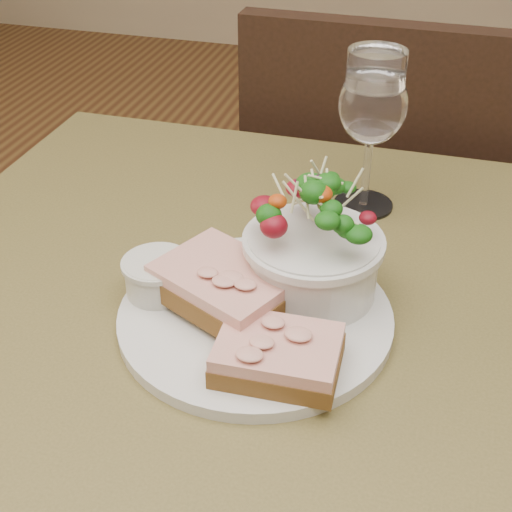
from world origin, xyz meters
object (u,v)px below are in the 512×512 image
(dinner_plate, at_px, (255,316))
(wine_glass, at_px, (373,109))
(salad_bowl, at_px, (314,239))
(sandwich_front, at_px, (278,355))
(ramekin, at_px, (157,275))
(cafe_table, at_px, (258,393))
(sandwich_back, at_px, (225,285))
(chair_far, at_px, (370,303))

(dinner_plate, distance_m, wine_glass, 0.28)
(salad_bowl, xyz_separation_m, wine_glass, (0.02, 0.20, 0.05))
(sandwich_front, height_order, ramekin, ramekin)
(ramekin, xyz_separation_m, salad_bowl, (0.14, 0.04, 0.04))
(sandwich_front, bearing_deg, salad_bowl, 86.17)
(cafe_table, height_order, ramekin, ramekin)
(dinner_plate, xyz_separation_m, salad_bowl, (0.04, 0.05, 0.07))
(cafe_table, xyz_separation_m, sandwich_front, (0.04, -0.08, 0.13))
(sandwich_back, height_order, ramekin, sandwich_back)
(cafe_table, bearing_deg, wine_glass, 74.83)
(cafe_table, relative_size, sandwich_back, 5.30)
(salad_bowl, bearing_deg, wine_glass, 83.62)
(cafe_table, height_order, wine_glass, wine_glass)
(cafe_table, distance_m, wine_glass, 0.33)
(chair_far, height_order, ramekin, chair_far)
(cafe_table, relative_size, chair_far, 0.89)
(ramekin, bearing_deg, chair_far, 76.56)
(chair_far, xyz_separation_m, sandwich_front, (-0.02, -0.72, 0.48))
(ramekin, relative_size, salad_bowl, 0.49)
(sandwich_front, bearing_deg, wine_glass, 83.35)
(cafe_table, xyz_separation_m, ramekin, (-0.10, -0.00, 0.13))
(dinner_plate, bearing_deg, ramekin, 177.38)
(dinner_plate, relative_size, sandwich_front, 2.43)
(sandwich_front, distance_m, sandwich_back, 0.10)
(cafe_table, distance_m, chair_far, 0.74)
(dinner_plate, relative_size, sandwich_back, 1.71)
(wine_glass, bearing_deg, chair_far, 91.33)
(sandwich_front, height_order, sandwich_back, sandwich_back)
(cafe_table, xyz_separation_m, salad_bowl, (0.04, 0.04, 0.17))
(salad_bowl, bearing_deg, chair_far, 88.82)
(dinner_plate, bearing_deg, salad_bowl, 47.61)
(sandwich_front, height_order, wine_glass, wine_glass)
(cafe_table, distance_m, sandwich_front, 0.15)
(salad_bowl, bearing_deg, ramekin, -163.26)
(cafe_table, bearing_deg, ramekin, -178.24)
(ramekin, bearing_deg, wine_glass, 55.50)
(sandwich_back, bearing_deg, dinner_plate, 23.81)
(chair_far, bearing_deg, sandwich_back, 83.44)
(cafe_table, relative_size, ramekin, 12.84)
(sandwich_front, bearing_deg, dinner_plate, 117.88)
(sandwich_back, distance_m, salad_bowl, 0.09)
(cafe_table, relative_size, salad_bowl, 6.30)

